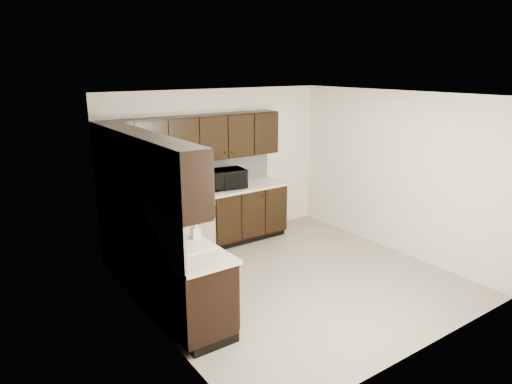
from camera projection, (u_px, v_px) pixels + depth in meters
floor at (293, 280)px, 6.29m from camera, size 4.00×4.00×0.00m
ceiling at (297, 95)px, 5.62m from camera, size 4.00×4.00×0.00m
wall_back at (218, 166)px, 7.53m from camera, size 4.00×0.02×2.50m
wall_left at (150, 222)px, 4.85m from camera, size 0.02×4.00×2.50m
wall_right at (395, 173)px, 7.06m from camera, size 0.02×4.00×2.50m
wall_front at (429, 238)px, 4.37m from camera, size 4.00×0.02×2.50m
lower_cabinets at (189, 243)px, 6.49m from camera, size 3.00×2.80×0.90m
countertop at (188, 209)px, 6.36m from camera, size 3.03×2.83×0.04m
backsplash at (167, 190)px, 6.34m from camera, size 3.00×2.80×0.48m
upper_cabinets at (176, 148)px, 6.15m from camera, size 3.00×2.80×0.70m
dishwasher at (198, 224)px, 6.87m from camera, size 0.58×0.04×0.78m
sink at (180, 248)px, 5.11m from camera, size 0.54×0.82×0.42m
microwave at (227, 179)px, 7.32m from camera, size 0.61×0.45×0.31m
soap_bottle_a at (196, 230)px, 5.17m from camera, size 0.10×0.10×0.22m
soap_bottle_b at (137, 215)px, 5.69m from camera, size 0.10×0.10×0.23m
toaster_oven at (119, 197)px, 6.44m from camera, size 0.40×0.32×0.23m
storage_bin at (161, 221)px, 5.53m from camera, size 0.51×0.40×0.18m
blue_pitcher at (170, 228)px, 5.21m from camera, size 0.18×0.18×0.24m
teal_tumbler at (149, 202)px, 6.26m from camera, size 0.10×0.10×0.20m
paper_towel_roll at (168, 213)px, 5.59m from camera, size 0.19×0.19×0.32m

